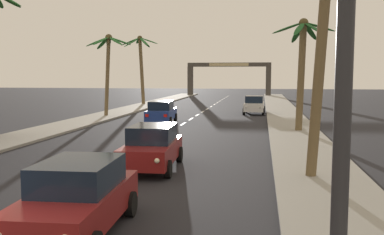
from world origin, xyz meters
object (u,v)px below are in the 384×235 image
(sedan_lead_at_stop_bar, at_px, (77,198))
(sedan_oncoming_far, at_px, (161,112))
(town_gateway_arch, at_px, (229,74))
(palm_left_farthest, at_px, (141,58))
(sedan_third_in_queue, at_px, (152,147))
(sedan_parked_nearest_kerb, at_px, (254,105))
(palm_left_third, at_px, (108,55))
(palm_right_third, at_px, (302,58))

(sedan_lead_at_stop_bar, xyz_separation_m, sedan_oncoming_far, (-3.34, 22.56, 0.00))
(sedan_lead_at_stop_bar, bearing_deg, town_gateway_arch, 91.40)
(sedan_lead_at_stop_bar, relative_size, palm_left_farthest, 0.54)
(sedan_third_in_queue, bearing_deg, sedan_parked_nearest_kerb, 82.01)
(sedan_lead_at_stop_bar, distance_m, palm_left_farthest, 43.58)
(sedan_parked_nearest_kerb, relative_size, palm_left_farthest, 0.54)
(palm_left_third, bearing_deg, palm_left_farthest, 95.62)
(palm_left_farthest, xyz_separation_m, town_gateway_arch, (8.75, 25.44, -1.83))
(sedan_oncoming_far, distance_m, palm_left_third, 8.19)
(sedan_lead_at_stop_bar, distance_m, sedan_parked_nearest_kerb, 32.01)
(palm_left_third, bearing_deg, sedan_lead_at_stop_bar, -71.55)
(sedan_oncoming_far, distance_m, palm_left_farthest, 21.28)
(sedan_oncoming_far, relative_size, palm_left_farthest, 0.54)
(sedan_third_in_queue, height_order, palm_right_third, palm_right_third)
(palm_left_farthest, height_order, town_gateway_arch, palm_left_farthest)
(sedan_oncoming_far, relative_size, town_gateway_arch, 0.31)
(town_gateway_arch, bearing_deg, palm_left_farthest, -108.98)
(sedan_third_in_queue, relative_size, sedan_parked_nearest_kerb, 1.01)
(sedan_third_in_queue, height_order, sedan_parked_nearest_kerb, same)
(sedan_parked_nearest_kerb, bearing_deg, palm_left_third, -157.12)
(sedan_third_in_queue, distance_m, palm_left_third, 21.95)
(palm_left_farthest, distance_m, palm_right_third, 28.69)
(palm_left_farthest, height_order, palm_right_third, palm_left_farthest)
(sedan_parked_nearest_kerb, bearing_deg, sedan_third_in_queue, -97.99)
(sedan_third_in_queue, xyz_separation_m, sedan_parked_nearest_kerb, (3.48, 24.80, 0.00))
(sedan_third_in_queue, bearing_deg, palm_left_third, 114.22)
(palm_right_third, xyz_separation_m, town_gateway_arch, (-8.20, 48.57, -0.87))
(sedan_lead_at_stop_bar, xyz_separation_m, sedan_third_in_queue, (-0.07, 7.03, 0.00))
(sedan_lead_at_stop_bar, height_order, sedan_third_in_queue, same)
(palm_left_third, xyz_separation_m, town_gateway_arch, (7.23, 40.85, -1.46))
(sedan_oncoming_far, xyz_separation_m, sedan_parked_nearest_kerb, (6.75, 9.27, 0.00))
(town_gateway_arch, bearing_deg, sedan_lead_at_stop_bar, -88.60)
(palm_right_third, relative_size, town_gateway_arch, 0.49)
(sedan_lead_at_stop_bar, distance_m, sedan_oncoming_far, 22.80)
(sedan_third_in_queue, distance_m, sedan_parked_nearest_kerb, 25.04)
(sedan_parked_nearest_kerb, height_order, palm_left_farthest, palm_left_farthest)
(sedan_lead_at_stop_bar, bearing_deg, palm_left_farthest, 103.90)
(sedan_oncoming_far, relative_size, palm_left_third, 0.64)
(palm_right_third, bearing_deg, sedan_oncoming_far, 159.80)
(sedan_lead_at_stop_bar, height_order, palm_left_third, palm_left_third)
(sedan_third_in_queue, bearing_deg, sedan_lead_at_stop_bar, -89.45)
(sedan_lead_at_stop_bar, distance_m, palm_right_third, 20.38)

